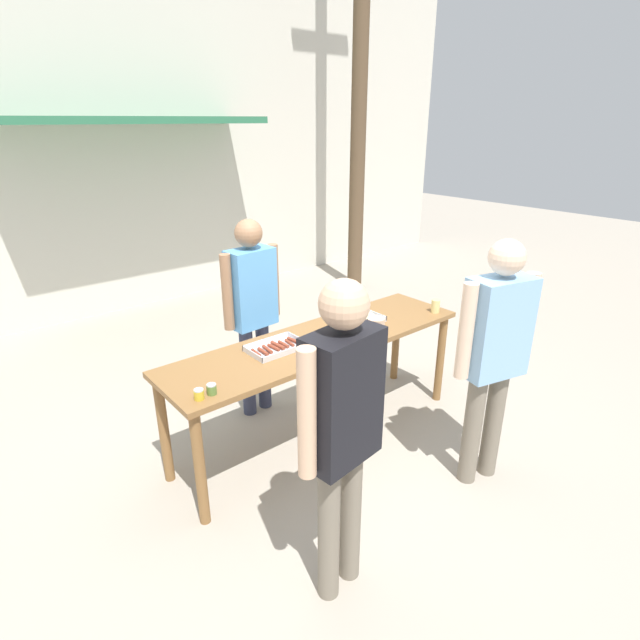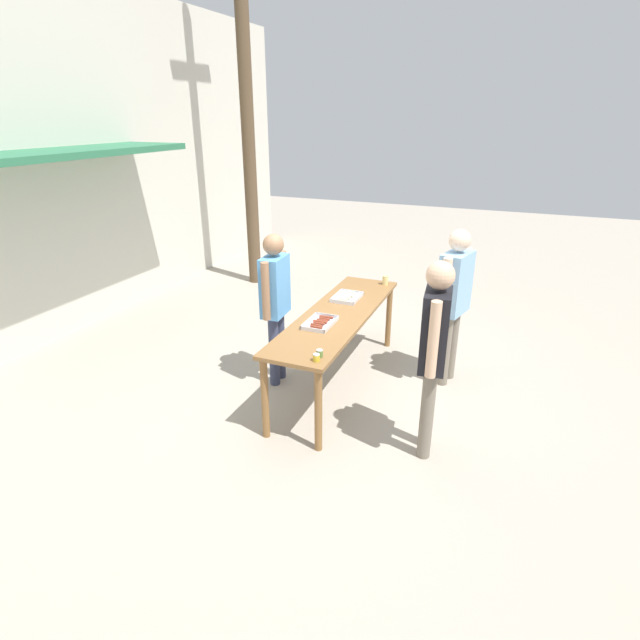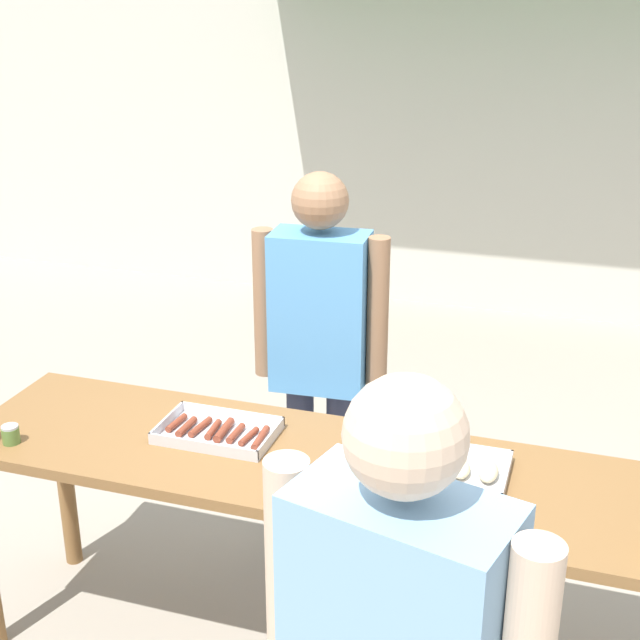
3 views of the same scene
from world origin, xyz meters
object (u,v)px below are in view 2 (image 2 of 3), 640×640
Objects in this scene: food_tray_sausages at (320,323)px; food_tray_buns at (347,297)px; person_customer_with_cup at (454,294)px; utility_pole at (245,69)px; condiment_jar_ketchup at (319,353)px; person_customer_holding_hotdog at (434,343)px; condiment_jar_mustard at (316,358)px; person_server_behind_table at (275,296)px; beer_cup at (385,280)px.

food_tray_sausages is 1.05× the size of food_tray_buns.
utility_pole is at bearing -107.57° from person_customer_with_cup.
condiment_jar_ketchup is 5.54m from utility_pole.
condiment_jar_mustard is at bearing -79.28° from person_customer_holding_hotdog.
food_tray_buns is 0.23× the size of person_server_behind_table.
person_customer_with_cup is (1.58, -0.91, 0.15)m from condiment_jar_ketchup.
food_tray_buns is at bearing -47.35° from person_server_behind_table.
condiment_jar_mustard is at bearing -175.72° from condiment_jar_ketchup.
food_tray_sausages is at bearing -141.45° from utility_pole.
person_server_behind_table is (-1.30, 0.86, 0.10)m from beer_cup.
food_tray_buns is 1.50m from condiment_jar_ketchup.
utility_pole is (4.04, 2.90, 2.57)m from condiment_jar_mustard.
beer_cup is at bearing -0.01° from condiment_jar_ketchup.
utility_pole is at bearing -140.93° from person_customer_holding_hotdog.
condiment_jar_ketchup is at bearing -169.76° from food_tray_buns.
beer_cup is at bearing 0.16° from condiment_jar_mustard.
person_customer_with_cup is (0.92, -1.18, 0.17)m from food_tray_sausages.
person_server_behind_table is 4.44m from utility_pole.
condiment_jar_ketchup reaches higher than food_tray_buns.
utility_pole is (3.29, 2.62, 2.59)m from food_tray_sausages.
beer_cup reaches higher than condiment_jar_mustard.
person_customer_holding_hotdog reaches higher than food_tray_sausages.
person_customer_holding_hotdog reaches higher than food_tray_buns.
condiment_jar_mustard is 0.04× the size of person_customer_with_cup.
utility_pole is at bearing 46.64° from food_tray_buns.
condiment_jar_mustard is 1.00× the size of condiment_jar_ketchup.
utility_pole reaches higher than person_server_behind_table.
utility_pole is (3.75, 3.84, 2.39)m from person_customer_holding_hotdog.
food_tray_sausages is 3.57× the size of beer_cup.
food_tray_buns is 0.88m from person_server_behind_table.
person_customer_holding_hotdog is 1.38m from person_customer_with_cup.
person_customer_with_cup is at bearing -84.98° from food_tray_buns.
food_tray_buns is 1.77m from person_customer_holding_hotdog.
beer_cup is 1.56m from person_server_behind_table.
condiment_jar_mustard is 1.90m from person_customer_with_cup.
condiment_jar_mustard is at bearing -144.37° from utility_pole.
person_server_behind_table is 0.25× the size of utility_pole.
utility_pole is at bearing 29.27° from person_server_behind_table.
food_tray_buns is (0.81, -0.00, 0.01)m from food_tray_sausages.
person_customer_holding_hotdog reaches higher than condiment_jar_ketchup.
utility_pole is (2.48, 2.62, 2.58)m from food_tray_buns.
food_tray_buns is 0.06× the size of utility_pole.
person_customer_holding_hotdog is at bearing 15.97° from person_customer_with_cup.
food_tray_sausages is at bearing -117.36° from person_customer_holding_hotdog.
condiment_jar_ketchup reaches higher than food_tray_sausages.
food_tray_sausages is 0.23× the size of person_customer_holding_hotdog.
condiment_jar_ketchup is 0.04× the size of person_customer_with_cup.
person_customer_holding_hotdog is 5.87m from utility_pole.
person_customer_with_cup is at bearing -71.39° from person_server_behind_table.
person_customer_with_cup is at bearing -52.03° from food_tray_sausages.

